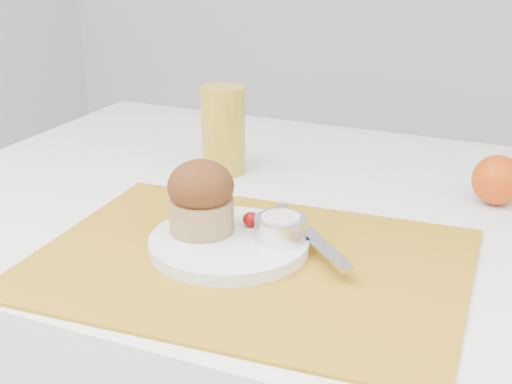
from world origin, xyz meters
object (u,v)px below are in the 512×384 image
at_px(orange, 498,180).
at_px(juice_glass, 223,130).
at_px(muffin, 201,197).
at_px(plate, 229,243).

relative_size(orange, juice_glass, 0.52).
bearing_deg(muffin, juice_glass, 110.65).
distance_m(plate, juice_glass, 0.29).
distance_m(plate, muffin, 0.06).
bearing_deg(plate, muffin, 173.45).
xyz_separation_m(plate, juice_glass, (-0.13, 0.26, 0.06)).
distance_m(plate, orange, 0.40).
bearing_deg(orange, plate, -133.23).
height_order(orange, muffin, muffin).
distance_m(orange, juice_glass, 0.41).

